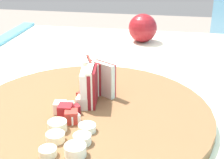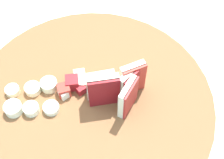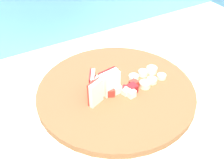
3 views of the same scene
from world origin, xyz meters
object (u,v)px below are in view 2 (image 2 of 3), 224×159
apple_wedge_fan (117,88)px  banana_slice_rows (32,98)px  cutting_board (91,104)px  apple_dice_pile (83,87)px

apple_wedge_fan → banana_slice_rows: apple_wedge_fan is taller
apple_wedge_fan → cutting_board: bearing=5.7°
apple_dice_pile → banana_slice_rows: 0.09m
apple_dice_pile → banana_slice_rows: bearing=11.3°
cutting_board → apple_dice_pile: bearing=-62.8°
apple_wedge_fan → banana_slice_rows: (0.14, -0.00, -0.02)m
apple_wedge_fan → apple_dice_pile: (0.05, -0.02, -0.02)m
cutting_board → banana_slice_rows: banana_slice_rows is taller
apple_dice_pile → cutting_board: bearing=117.2°
cutting_board → apple_dice_pile: apple_dice_pile is taller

